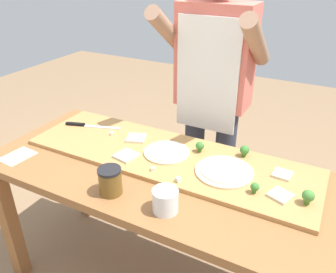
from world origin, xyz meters
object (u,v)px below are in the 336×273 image
Objects in this scene: flour_cup at (165,202)px; broccoli_floret_back_left at (255,187)px; recipe_note at (18,156)px; chefs_knife at (85,125)px; pizza_slice_far_right at (280,195)px; broccoli_floret_front_right at (308,196)px; sauce_jar at (110,181)px; cheese_crumble_a at (112,133)px; cheese_crumble_c at (178,180)px; cook_center at (213,88)px; broccoli_floret_front_left at (200,146)px; prep_table at (159,190)px; cheese_crumble_b at (153,169)px; broccoli_floret_center_right at (245,150)px; pizza_whole_cheese_artichoke at (224,171)px; pizza_slice_near_right at (136,138)px; pizza_slice_center at (127,155)px; pizza_slice_near_left at (282,174)px; pizza_whole_white_garlic at (167,152)px.

broccoli_floret_back_left is at bearing 40.69° from flour_cup.
chefs_knife is at bearing 75.11° from recipe_note.
broccoli_floret_back_left reaches higher than pizza_slice_far_right.
broccoli_floret_front_right is 0.78m from sauce_jar.
cheese_crumble_c reaches higher than cheese_crumble_a.
broccoli_floret_front_left is at bearing -76.79° from cook_center.
prep_table is at bearing -176.49° from pizza_slice_far_right.
broccoli_floret_front_left is 0.38m from broccoli_floret_back_left.
broccoli_floret_back_left is at bearing 6.43° from cheese_crumble_b.
prep_table is 0.15m from cheese_crumble_b.
sauce_jar reaches higher than cheese_crumble_a.
cheese_crumble_c is (-0.19, -0.33, -0.02)m from broccoli_floret_center_right.
broccoli_floret_center_right is (0.04, 0.17, 0.03)m from pizza_whole_cheese_artichoke.
cheese_crumble_b is at bearing -99.50° from prep_table.
recipe_note is at bearing -138.41° from pizza_slice_near_right.
chefs_knife is 3.25× the size of pizza_slice_near_right.
pizza_slice_center is (0.39, -0.16, 0.00)m from chefs_knife.
pizza_slice_near_left is 1.25m from recipe_note.
cheese_crumble_a is at bearing 142.58° from pizza_slice_center.
pizza_whole_cheese_artichoke is at bearing 69.23° from flour_cup.
flour_cup is (0.03, -0.17, 0.01)m from cheese_crumble_c.
broccoli_floret_front_left is 0.55m from broccoli_floret_front_right.
pizza_whole_white_garlic is 0.54m from pizza_slice_near_left.
recipe_note is 0.09× the size of cook_center.
chefs_knife and cheese_crumble_b have the same top height.
sauce_jar is (-0.21, -0.45, 0.01)m from broccoli_floret_front_left.
sauce_jar reaches higher than prep_table.
recipe_note is (-1.11, -0.23, -0.05)m from broccoli_floret_back_left.
pizza_whole_white_garlic is 3.92× the size of broccoli_floret_center_right.
cook_center reaches higher than pizza_slice_center.
pizza_slice_near_left is at bearing 35.11° from sauce_jar.
flour_cup reaches higher than pizza_slice_center.
broccoli_floret_front_right reaches higher than pizza_slice_far_right.
recipe_note is (-1.19, -0.41, -0.03)m from pizza_slice_near_left.
cook_center reaches higher than cheese_crumble_a.
broccoli_floret_front_right is (0.66, -0.08, 0.03)m from pizza_whole_white_garlic.
chefs_knife is at bearing 175.02° from pizza_whole_white_garlic.
cook_center is at bearing 86.65° from cheese_crumble_b.
pizza_whole_white_garlic is at bearing 174.79° from pizza_whole_cheese_artichoke.
sauce_jar is (-0.09, -0.20, 0.03)m from cheese_crumble_b.
broccoli_floret_front_left is at bearing 161.81° from broccoli_floret_front_right.
broccoli_floret_front_left is at bearing 93.57° from cheese_crumble_c.
cheese_crumble_c is at bearing -80.85° from cook_center.
pizza_whole_cheese_artichoke reaches higher than pizza_slice_far_right.
pizza_slice_far_right is at bearing -46.90° from broccoli_floret_center_right.
pizza_whole_white_garlic reaches higher than prep_table.
pizza_slice_near_right is 0.78m from pizza_slice_far_right.
pizza_slice_center is 2.00× the size of broccoli_floret_back_left.
sauce_jar is at bearing -54.49° from cheese_crumble_a.
prep_table is at bearing 68.80° from sauce_jar.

